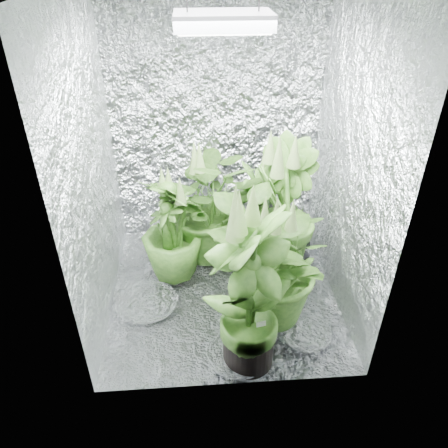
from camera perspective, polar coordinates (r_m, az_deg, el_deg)
ground at (r=3.26m, az=-0.07°, el=-8.72°), size 1.60×1.60×0.00m
walls at (r=2.69m, az=-0.09°, el=7.28°), size 1.62×1.62×2.00m
grow_lamp at (r=2.44m, az=-0.10°, el=24.98°), size 0.50×0.30×0.22m
plant_a at (r=3.33m, az=-1.84°, el=2.56°), size 0.91×0.91×1.00m
plant_b at (r=3.39m, az=4.27°, el=1.39°), size 0.55×0.55×0.87m
plant_c at (r=3.16m, az=7.33°, el=1.33°), size 0.70×0.70×1.14m
plant_d at (r=3.18m, az=-6.85°, el=-0.83°), size 0.64×0.64×0.89m
plant_e at (r=2.76m, az=6.22°, el=-5.85°), size 0.90×0.90×0.94m
plant_f at (r=2.43m, az=3.51°, el=-8.87°), size 0.79×0.79×1.20m
circulation_fan at (r=3.48m, az=9.78°, el=-3.12°), size 0.13×0.28×0.32m
plant_label at (r=2.59m, az=4.88°, el=-13.45°), size 0.06×0.04×0.09m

